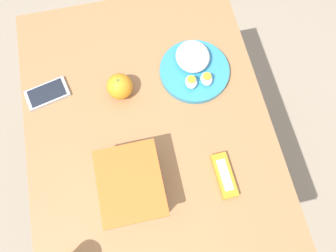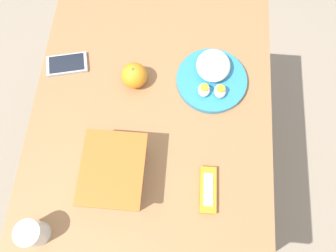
% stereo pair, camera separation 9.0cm
% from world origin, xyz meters
% --- Properties ---
extents(ground_plane, '(10.00, 10.00, 0.00)m').
position_xyz_m(ground_plane, '(0.00, 0.00, 0.00)').
color(ground_plane, gray).
extents(table, '(1.01, 0.70, 0.75)m').
position_xyz_m(table, '(0.00, 0.00, 0.64)').
color(table, '#996B42').
rests_on(table, ground_plane).
extents(food_container, '(0.19, 0.16, 0.10)m').
position_xyz_m(food_container, '(-0.13, 0.07, 0.79)').
color(food_container, white).
rests_on(food_container, table).
extents(orange_fruit, '(0.08, 0.08, 0.08)m').
position_xyz_m(orange_fruit, '(0.16, 0.06, 0.79)').
color(orange_fruit, orange).
rests_on(orange_fruit, table).
extents(rice_plate, '(0.21, 0.21, 0.07)m').
position_xyz_m(rice_plate, '(0.19, -0.17, 0.77)').
color(rice_plate, teal).
rests_on(rice_plate, table).
extents(candy_bar, '(0.12, 0.05, 0.02)m').
position_xyz_m(candy_bar, '(-0.15, -0.17, 0.76)').
color(candy_bar, orange).
rests_on(candy_bar, table).
extents(cell_phone, '(0.09, 0.14, 0.01)m').
position_xyz_m(cell_phone, '(0.20, 0.27, 0.75)').
color(cell_phone, '#ADADB2').
rests_on(cell_phone, table).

